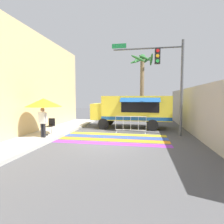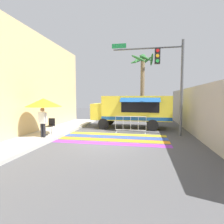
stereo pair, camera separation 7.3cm
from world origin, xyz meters
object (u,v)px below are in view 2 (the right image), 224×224
at_px(patio_umbrella, 44,103).
at_px(barricade_front, 131,125).
at_px(vendor_person, 43,121).
at_px(palm_tree, 142,77).
at_px(traffic_signal_pole, 167,71).
at_px(folding_chair, 51,124).
at_px(food_truck, 131,109).

bearing_deg(patio_umbrella, barricade_front, 26.99).
height_order(vendor_person, palm_tree, palm_tree).
height_order(traffic_signal_pole, palm_tree, palm_tree).
distance_m(folding_chair, barricade_front, 4.95).
xyz_separation_m(barricade_front, palm_tree, (0.62, 6.42, 3.81)).
relative_size(food_truck, barricade_front, 2.90).
bearing_deg(vendor_person, barricade_front, 38.28).
bearing_deg(vendor_person, traffic_signal_pole, 26.96).
bearing_deg(palm_tree, folding_chair, -121.86).
bearing_deg(folding_chair, patio_umbrella, -88.96).
xyz_separation_m(traffic_signal_pole, patio_umbrella, (-6.88, -2.12, -1.87)).
xyz_separation_m(folding_chair, palm_tree, (5.18, 8.34, 3.63)).
relative_size(patio_umbrella, barricade_front, 1.05).
height_order(folding_chair, palm_tree, palm_tree).
relative_size(folding_chair, vendor_person, 0.57).
bearing_deg(food_truck, traffic_signal_pole, -45.38).
distance_m(traffic_signal_pole, patio_umbrella, 7.43).
xyz_separation_m(food_truck, patio_umbrella, (-4.51, -4.51, 0.56)).
xyz_separation_m(traffic_signal_pole, vendor_person, (-6.67, -2.60, -2.83)).
relative_size(barricade_front, palm_tree, 0.31).
relative_size(folding_chair, palm_tree, 0.14).
height_order(traffic_signal_pole, barricade_front, traffic_signal_pole).
xyz_separation_m(patio_umbrella, vendor_person, (0.21, -0.48, -0.96)).
bearing_deg(folding_chair, barricade_front, 39.82).
xyz_separation_m(folding_chair, vendor_person, (0.07, -0.95, 0.35)).
bearing_deg(patio_umbrella, traffic_signal_pole, 17.12).
xyz_separation_m(vendor_person, palm_tree, (5.11, 9.29, 3.29)).
xyz_separation_m(food_truck, palm_tree, (0.80, 4.30, 2.89)).
height_order(folding_chair, vendor_person, vendor_person).
xyz_separation_m(folding_chair, barricade_front, (4.56, 1.92, -0.18)).
distance_m(food_truck, folding_chair, 6.00).
xyz_separation_m(patio_umbrella, palm_tree, (5.32, 8.81, 2.33)).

